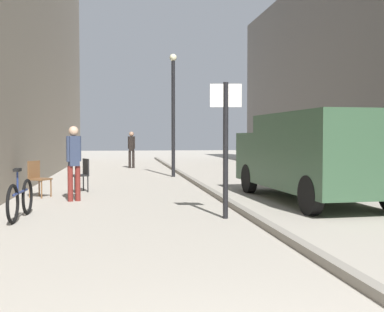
% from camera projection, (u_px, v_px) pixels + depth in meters
% --- Properties ---
extents(ground_plane, '(80.00, 80.00, 0.00)m').
position_uv_depth(ground_plane, '(152.00, 191.00, 13.90)').
color(ground_plane, '#A8A093').
extents(kerb_strip, '(0.16, 40.00, 0.12)m').
position_uv_depth(kerb_strip, '(205.00, 188.00, 14.14)').
color(kerb_strip, gray).
rests_on(kerb_strip, ground_plane).
extents(pedestrian_main_foreground, '(0.35, 0.27, 1.82)m').
position_uv_depth(pedestrian_main_foreground, '(74.00, 158.00, 11.64)').
color(pedestrian_main_foreground, maroon).
rests_on(pedestrian_main_foreground, ground_plane).
extents(pedestrian_mid_block, '(0.35, 0.25, 1.81)m').
position_uv_depth(pedestrian_mid_block, '(131.00, 147.00, 23.89)').
color(pedestrian_mid_block, black).
rests_on(pedestrian_mid_block, ground_plane).
extents(delivery_van, '(2.31, 5.62, 2.11)m').
position_uv_depth(delivery_van, '(311.00, 154.00, 11.60)').
color(delivery_van, '#335138').
rests_on(delivery_van, ground_plane).
extents(street_sign_post, '(0.60, 0.12, 2.60)m').
position_uv_depth(street_sign_post, '(226.00, 138.00, 9.17)').
color(street_sign_post, black).
rests_on(street_sign_post, ground_plane).
extents(lamp_post, '(0.28, 0.28, 4.76)m').
position_uv_depth(lamp_post, '(173.00, 107.00, 18.66)').
color(lamp_post, black).
rests_on(lamp_post, ground_plane).
extents(bicycle_leaning, '(0.16, 1.77, 0.98)m').
position_uv_depth(bicycle_leaning, '(20.00, 199.00, 9.15)').
color(bicycle_leaning, black).
rests_on(bicycle_leaning, ground_plane).
extents(cafe_chair_near_window, '(0.60, 0.60, 0.94)m').
position_uv_depth(cafe_chair_near_window, '(37.00, 176.00, 12.43)').
color(cafe_chair_near_window, brown).
rests_on(cafe_chair_near_window, ground_plane).
extents(cafe_chair_by_doorway, '(0.58, 0.58, 0.94)m').
position_uv_depth(cafe_chair_by_doorway, '(82.00, 173.00, 13.64)').
color(cafe_chair_by_doorway, black).
rests_on(cafe_chair_by_doorway, ground_plane).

